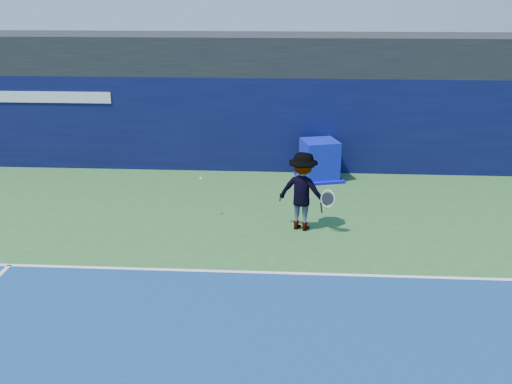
% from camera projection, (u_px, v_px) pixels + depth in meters
% --- Properties ---
extents(ground, '(80.00, 80.00, 0.00)m').
position_uv_depth(ground, '(227.00, 360.00, 9.03)').
color(ground, '#30662E').
rests_on(ground, ground).
extents(baseline, '(24.00, 0.10, 0.01)m').
position_uv_depth(baseline, '(243.00, 272.00, 11.85)').
color(baseline, white).
rests_on(baseline, ground).
extents(stadium_band, '(36.00, 3.00, 1.20)m').
position_uv_depth(stadium_band, '(264.00, 53.00, 18.65)').
color(stadium_band, black).
rests_on(stadium_band, back_wall_assembly).
extents(back_wall_assembly, '(36.00, 1.03, 3.00)m').
position_uv_depth(back_wall_assembly, '(262.00, 123.00, 18.41)').
color(back_wall_assembly, '#0A0E3A').
rests_on(back_wall_assembly, ground).
extents(equipment_cart, '(1.58, 1.58, 1.23)m').
position_uv_depth(equipment_cart, '(319.00, 161.00, 17.58)').
color(equipment_cart, '#0C16AE').
rests_on(equipment_cart, ground).
extents(tennis_player, '(1.48, 1.11, 1.93)m').
position_uv_depth(tennis_player, '(303.00, 191.00, 13.73)').
color(tennis_player, white).
rests_on(tennis_player, ground).
extents(tennis_ball, '(0.07, 0.07, 0.07)m').
position_uv_depth(tennis_ball, '(201.00, 178.00, 14.38)').
color(tennis_ball, '#E1F81B').
rests_on(tennis_ball, ground).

